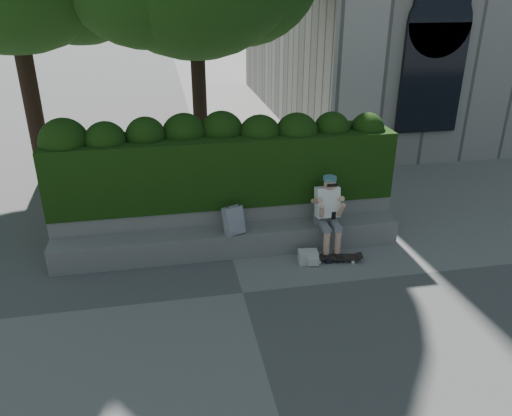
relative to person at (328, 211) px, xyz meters
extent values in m
plane|color=slate|center=(-1.68, -1.07, -0.75)|extent=(80.00, 80.00, 0.00)
cube|color=gray|center=(-1.68, 0.18, -0.53)|extent=(6.00, 0.45, 0.45)
cube|color=gray|center=(-1.68, 0.66, -0.38)|extent=(6.00, 0.50, 0.75)
cube|color=black|center=(-1.68, 0.88, 0.60)|extent=(6.00, 1.00, 1.20)
cylinder|color=black|center=(-1.79, 4.22, 0.81)|extent=(0.33, 0.33, 3.12)
cylinder|color=black|center=(-5.51, 4.47, 0.81)|extent=(0.38, 0.38, 3.13)
cube|color=slate|center=(0.00, 0.13, -0.19)|extent=(0.36, 0.26, 0.22)
cube|color=white|center=(0.00, 0.06, 0.15)|extent=(0.40, 0.32, 0.55)
sphere|color=tan|center=(0.00, -0.01, 0.51)|extent=(0.21, 0.21, 0.21)
cylinder|color=#467881|center=(0.00, 0.01, 0.60)|extent=(0.23, 0.23, 0.06)
cube|color=black|center=(0.00, -0.29, 0.05)|extent=(0.07, 0.02, 0.13)
cylinder|color=tan|center=(-0.10, -0.31, -0.51)|extent=(0.11, 0.11, 0.47)
cylinder|color=tan|center=(0.10, -0.31, -0.51)|extent=(0.11, 0.11, 0.47)
cube|color=black|center=(-0.10, -0.37, -0.70)|extent=(0.10, 0.26, 0.10)
cube|color=black|center=(0.10, -0.37, -0.70)|extent=(0.10, 0.26, 0.10)
cube|color=black|center=(0.04, -0.42, -0.68)|extent=(0.83, 0.35, 0.02)
cylinder|color=silver|center=(-0.25, -0.45, -0.72)|extent=(0.06, 0.04, 0.06)
cylinder|color=silver|center=(-0.22, -0.28, -0.72)|extent=(0.06, 0.04, 0.06)
cylinder|color=silver|center=(0.30, -0.55, -0.72)|extent=(0.06, 0.04, 0.06)
cylinder|color=silver|center=(0.34, -0.39, -0.72)|extent=(0.06, 0.04, 0.06)
cube|color=#B1B0B5|center=(-1.63, 0.08, -0.07)|extent=(0.36, 0.28, 0.47)
cube|color=beige|center=(-0.43, -0.37, -0.65)|extent=(0.34, 0.26, 0.21)
camera|label=1|loc=(-2.68, -7.42, 3.58)|focal=35.00mm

